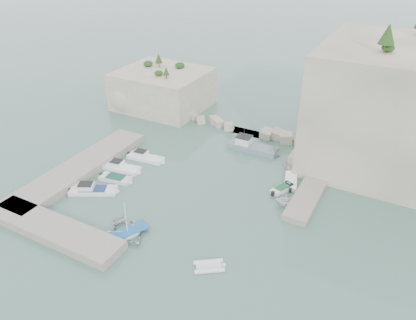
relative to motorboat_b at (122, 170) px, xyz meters
The scene contains 21 objects.
ground 12.26m from the motorboat_b, 10.47° to the right, with size 400.00×400.00×0.00m, color #4D7366.
cliff_east 41.63m from the motorboat_b, 30.65° to the left, with size 26.00×22.00×17.00m, color beige.
cliff_terrace 29.63m from the motorboat_b, 32.19° to the left, with size 8.00×10.00×2.50m, color beige.
outcrop_west 24.37m from the motorboat_b, 109.23° to the left, with size 16.00×14.00×7.00m, color beige.
quay_west 5.93m from the motorboat_b, 146.85° to the right, with size 5.00×24.00×1.10m, color #9E9689.
quay_south 14.88m from the motorboat_b, 82.05° to the right, with size 18.00×4.00×1.10m, color #9E9689.
ledge_east 26.72m from the motorboat_b, 16.91° to the left, with size 3.00×16.00×0.80m, color #9E9689.
breakwater 22.66m from the motorboat_b, 60.78° to the left, with size 28.00×3.00×1.40m, color beige.
motorboat_b is the anchor object (origin of this frame).
motorboat_a 4.23m from the motorboat_b, 72.03° to the left, with size 6.21×1.85×1.40m, color white, non-canonical shape.
motorboat_d 6.31m from the motorboat_b, 87.08° to the right, with size 6.74×2.01×1.40m, color white, non-canonical shape.
motorboat_c 2.81m from the motorboat_b, 68.52° to the right, with size 4.87×1.77×0.70m, color silver, non-canonical shape.
rowboat 14.60m from the motorboat_b, 48.64° to the right, with size 3.80×5.32×1.10m, color silver.
inflatable_dinghy 23.01m from the motorboat_b, 28.80° to the right, with size 3.38×1.64×0.44m, color silver, non-canonical shape.
tender_east_a 23.91m from the motorboat_b, ahead, with size 2.86×3.31×1.74m, color white.
tender_east_b 22.84m from the motorboat_b, 14.91° to the left, with size 3.88×1.32×0.70m, color silver, non-canonical shape.
tender_east_c 23.95m from the motorboat_b, 20.05° to the left, with size 4.95×1.60×0.70m, color white, non-canonical shape.
tender_east_d 25.27m from the motorboat_b, 26.31° to the left, with size 1.64×4.36×1.68m, color silver.
work_boat 20.26m from the motorboat_b, 45.17° to the left, with size 8.49×2.51×2.20m, color slate, non-canonical shape.
rowboat_mast 14.83m from the motorboat_b, 48.64° to the right, with size 0.10×0.10×4.20m, color white.
vegetation 41.31m from the motorboat_b, 36.57° to the left, with size 53.48×13.88×13.40m.
Camera 1 is at (22.49, -35.74, 30.46)m, focal length 35.00 mm.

